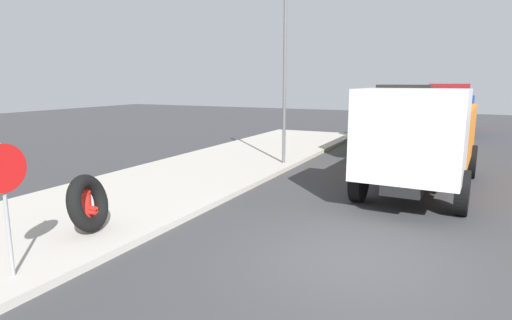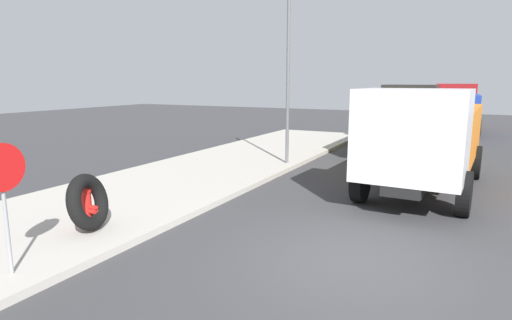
{
  "view_description": "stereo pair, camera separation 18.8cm",
  "coord_description": "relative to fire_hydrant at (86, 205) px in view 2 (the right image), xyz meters",
  "views": [
    {
      "loc": [
        -7.03,
        -1.56,
        3.19
      ],
      "look_at": [
        1.71,
        2.69,
        1.39
      ],
      "focal_mm": 30.07,
      "sensor_mm": 36.0,
      "label": 1
    },
    {
      "loc": [
        -6.95,
        -1.72,
        3.19
      ],
      "look_at": [
        1.71,
        2.69,
        1.39
      ],
      "focal_mm": 30.07,
      "sensor_mm": 36.0,
      "label": 2
    }
  ],
  "objects": [
    {
      "name": "fire_hydrant",
      "position": [
        0.0,
        0.0,
        0.0
      ],
      "size": [
        0.25,
        0.57,
        0.91
      ],
      "color": "red",
      "rests_on": "sidewalk_curb"
    },
    {
      "name": "dump_truck_yellow",
      "position": [
        14.32,
        -4.16,
        0.98
      ],
      "size": [
        7.01,
        2.82,
        3.0
      ],
      "color": "gold",
      "rests_on": "ground"
    },
    {
      "name": "street_light_pole",
      "position": [
        8.53,
        -0.94,
        2.67
      ],
      "size": [
        0.12,
        0.12,
        6.32
      ],
      "primitive_type": "cylinder",
      "color": "#595B5E",
      "rests_on": "sidewalk_curb"
    },
    {
      "name": "ground_plane",
      "position": [
        0.86,
        -5.37,
        -0.64
      ],
      "size": [
        80.0,
        80.0,
        0.0
      ],
      "primitive_type": "plane",
      "color": "#38383A"
    },
    {
      "name": "dump_truck_blue",
      "position": [
        23.78,
        -5.95,
        0.98
      ],
      "size": [
        7.11,
        3.06,
        3.0
      ],
      "color": "#1E3899",
      "rests_on": "ground"
    },
    {
      "name": "sidewalk_curb",
      "position": [
        0.86,
        1.13,
        -0.56
      ],
      "size": [
        36.0,
        5.0,
        0.15
      ],
      "primitive_type": "cube",
      "color": "#ADA89E",
      "rests_on": "ground"
    },
    {
      "name": "loose_tire",
      "position": [
        -0.15,
        -0.23,
        0.12
      ],
      "size": [
        1.28,
        0.84,
        1.21
      ],
      "primitive_type": "torus",
      "rotation": [
        1.34,
        0.0,
        0.27
      ],
      "color": "black",
      "rests_on": "sidewalk_curb"
    },
    {
      "name": "stop_sign",
      "position": [
        -2.15,
        -0.72,
        0.98
      ],
      "size": [
        0.76,
        0.08,
        2.11
      ],
      "color": "gray",
      "rests_on": "sidewalk_curb"
    },
    {
      "name": "dump_truck_orange",
      "position": [
        7.08,
        -5.89,
        0.98
      ],
      "size": [
        7.11,
        3.07,
        3.0
      ],
      "color": "orange",
      "rests_on": "ground"
    }
  ]
}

